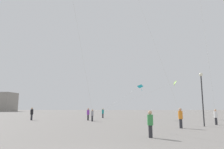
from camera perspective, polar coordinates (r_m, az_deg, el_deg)
person_in_teal at (r=36.41m, az=-2.54°, el=-10.49°), size 0.36×0.36×1.66m
person_in_purple at (r=30.06m, az=-6.61°, el=-10.68°), size 0.37×0.37×1.71m
person_in_black at (r=32.27m, az=-21.27°, el=-9.93°), size 0.39×0.39×1.80m
person_in_grey at (r=27.85m, az=-5.47°, el=-10.99°), size 0.34×0.34×1.57m
person_in_green at (r=13.11m, az=10.51°, el=-12.97°), size 0.35×0.35×1.61m
person_in_white at (r=24.66m, az=26.71°, el=-10.25°), size 0.35×0.35×1.63m
person_in_orange at (r=19.59m, az=18.39°, el=-11.09°), size 0.38×0.38×1.76m
kite_lime_diamond at (r=37.80m, az=16.58°, el=-2.27°), size 12.95×0.90×5.24m
kite_cyan_delta at (r=33.68m, az=7.48°, el=-3.49°), size 6.77×3.39×4.12m
lamppost_east at (r=22.26m, az=23.56°, el=-3.99°), size 0.36×0.36×5.24m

